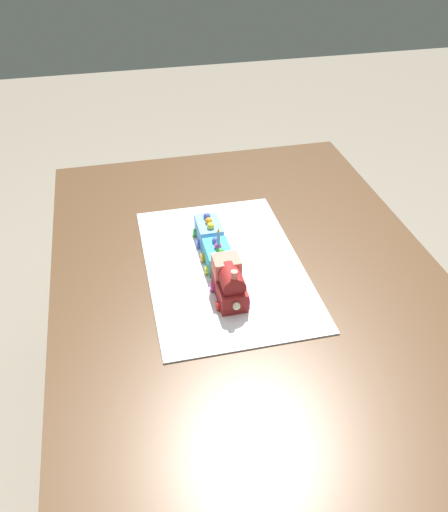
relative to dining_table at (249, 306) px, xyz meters
The scene contains 7 objects.
ground_plane 0.63m from the dining_table, ahead, with size 8.00×8.00×0.00m, color gray.
dining_table is the anchor object (origin of this frame).
cake_board 0.13m from the dining_table, 48.83° to the left, with size 0.60×0.40×0.00m, color silver.
cake_locomotive 0.19m from the dining_table, 136.72° to the left, with size 0.14×0.08×0.12m.
cake_car_hopper_turquoise 0.17m from the dining_table, 53.53° to the left, with size 0.10×0.08×0.07m.
cake_car_tanker_sky_blue 0.23m from the dining_table, 22.73° to the left, with size 0.10×0.08×0.07m.
birthday_candle 0.22m from the dining_table, 57.19° to the left, with size 0.01×0.01×0.05m.
Camera 1 is at (-1.02, 0.30, 1.61)m, focal length 37.47 mm.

